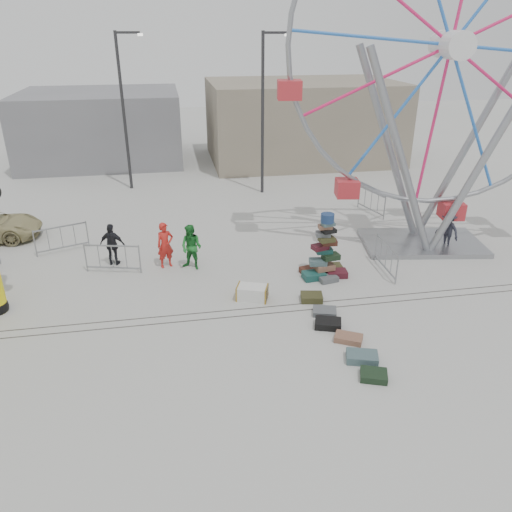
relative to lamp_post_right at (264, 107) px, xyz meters
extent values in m
plane|color=#9E9E99|center=(-3.09, -13.00, -4.48)|extent=(90.00, 90.00, 0.00)
cube|color=#47443F|center=(-3.09, -12.40, -4.48)|extent=(40.00, 0.04, 0.01)
cube|color=#47443F|center=(-3.09, -12.00, -4.48)|extent=(40.00, 0.04, 0.01)
cube|color=gray|center=(3.91, 7.00, -1.98)|extent=(12.00, 8.00, 5.00)
cube|color=gray|center=(-9.09, 9.00, -2.28)|extent=(10.00, 8.00, 4.40)
cylinder|color=#2D2D30|center=(-0.09, 0.00, -0.48)|extent=(0.16, 0.16, 8.00)
cube|color=#2D2D30|center=(0.51, 0.00, 3.42)|extent=(1.20, 0.15, 0.12)
cube|color=silver|center=(1.11, 0.00, 3.32)|extent=(0.25, 0.25, 0.12)
cylinder|color=#2D2D30|center=(-7.09, 2.00, -0.48)|extent=(0.16, 0.16, 8.00)
cube|color=#2D2D30|center=(-6.49, 2.00, 3.42)|extent=(1.20, 0.15, 0.12)
cube|color=silver|center=(-5.89, 2.00, 3.32)|extent=(0.25, 0.25, 0.12)
cube|color=#1A4E49|center=(-0.19, -10.35, -4.36)|extent=(0.81, 0.60, 0.25)
cube|color=#4E1420|center=(0.68, -10.32, -4.37)|extent=(0.77, 0.57, 0.23)
cube|color=#492217|center=(-0.21, -9.87, -4.38)|extent=(0.77, 0.61, 0.21)
cube|color=#3E3E1F|center=(0.66, -9.84, -4.37)|extent=(0.71, 0.50, 0.23)
cube|color=#5B5F63|center=(0.26, -10.62, -4.39)|extent=(0.73, 0.56, 0.19)
cube|color=black|center=(0.22, -9.66, -4.38)|extent=(0.66, 0.47, 0.21)
cube|color=#906049|center=(0.24, -10.19, -4.13)|extent=(0.73, 0.54, 0.21)
cube|color=#496468|center=(0.00, -10.17, -3.92)|extent=(0.67, 0.51, 0.19)
cube|color=black|center=(0.45, -10.20, -3.73)|extent=(0.65, 0.49, 0.19)
cube|color=#1A4E49|center=(0.23, -10.04, -3.55)|extent=(0.58, 0.39, 0.17)
cube|color=#4E1420|center=(0.06, -10.10, -3.38)|extent=(0.64, 0.53, 0.17)
cube|color=#492217|center=(0.38, -10.13, -3.20)|extent=(0.57, 0.43, 0.17)
cube|color=#3E3E1F|center=(0.24, -10.24, -3.04)|extent=(0.59, 0.44, 0.15)
cube|color=#5B5F63|center=(0.14, -10.12, -2.89)|extent=(0.55, 0.43, 0.15)
cube|color=black|center=(0.32, -10.19, -2.74)|extent=(0.53, 0.41, 0.13)
cube|color=#906049|center=(0.19, -10.14, -2.61)|extent=(0.48, 0.33, 0.13)
cube|color=#496468|center=(0.27, -10.22, -2.48)|extent=(0.49, 0.38, 0.12)
cylinder|color=navy|center=(0.24, -10.19, -2.27)|extent=(0.46, 0.46, 0.31)
cube|color=gray|center=(5.01, -8.20, -4.39)|extent=(5.14, 3.57, 0.19)
cylinder|color=gray|center=(3.38, -8.80, -0.69)|extent=(3.30, 0.81, 7.70)
cylinder|color=gray|center=(6.38, -9.29, -0.69)|extent=(3.30, 0.81, 7.70)
cylinder|color=gray|center=(3.65, -7.12, -0.69)|extent=(3.30, 0.81, 7.70)
cylinder|color=gray|center=(6.65, -7.60, -0.69)|extent=(3.30, 0.81, 7.70)
cylinder|color=white|center=(5.01, -8.20, 3.11)|extent=(1.27, 2.21, 0.95)
torus|color=gray|center=(5.01, -8.20, 3.11)|extent=(11.46, 2.03, 11.57)
cube|color=red|center=(5.01, -8.20, -3.06)|extent=(0.98, 0.98, 0.66)
cube|color=silver|center=(-2.59, -11.40, -4.25)|extent=(1.13, 0.88, 0.47)
cube|color=#3E3E1F|center=(-0.69, -11.84, -4.37)|extent=(0.79, 0.66, 0.23)
cube|color=#5B5F63|center=(-0.53, -12.73, -4.40)|extent=(0.84, 0.72, 0.17)
cube|color=black|center=(-0.65, -13.46, -4.37)|extent=(0.91, 0.76, 0.23)
cube|color=#906049|center=(-0.29, -14.26, -4.39)|extent=(0.91, 0.79, 0.18)
cube|color=#496468|center=(-0.25, -15.21, -4.37)|extent=(0.96, 0.77, 0.23)
cube|color=black|center=(-0.23, -15.97, -4.39)|extent=(0.82, 0.73, 0.19)
imported|color=red|center=(-5.32, -8.41, -3.62)|extent=(0.73, 0.59, 1.73)
imported|color=#1C7128|center=(-4.39, -8.75, -3.63)|extent=(1.04, 0.99, 1.70)
imported|color=black|center=(-7.26, -7.90, -3.67)|extent=(1.03, 0.66, 1.62)
imported|color=#242530|center=(5.78, -8.70, -3.70)|extent=(0.95, 1.17, 1.57)
camera|label=1|loc=(-4.98, -25.54, 3.70)|focal=35.00mm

